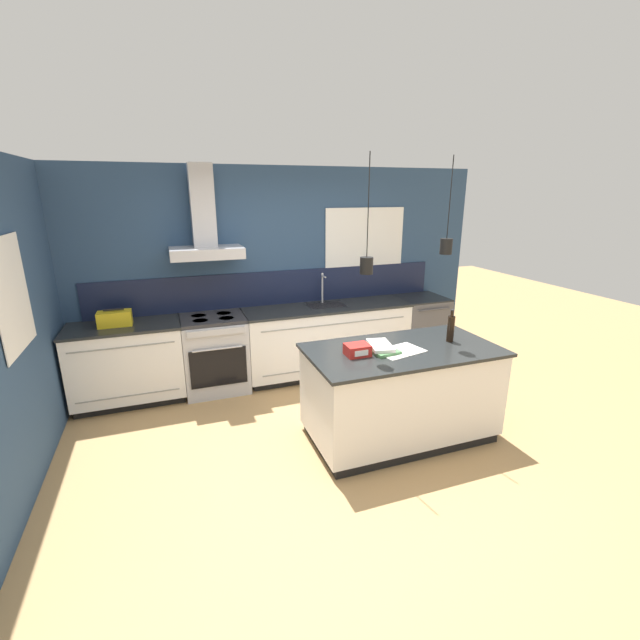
{
  "coord_description": "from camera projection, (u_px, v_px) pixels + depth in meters",
  "views": [
    {
      "loc": [
        -1.27,
        -3.2,
        2.3
      ],
      "look_at": [
        0.15,
        0.7,
        1.05
      ],
      "focal_mm": 24.0,
      "sensor_mm": 36.0,
      "label": 1
    }
  ],
  "objects": [
    {
      "name": "book_stack",
      "position": [
        381.0,
        348.0,
        3.89
      ],
      "size": [
        0.27,
        0.38,
        0.06
      ],
      "color": "#4C7F4C",
      "rests_on": "kitchen_island"
    },
    {
      "name": "counter_run_sink",
      "position": [
        327.0,
        339.0,
        5.55
      ],
      "size": [
        2.14,
        0.64,
        1.3
      ],
      "color": "black",
      "rests_on": "ground_plane"
    },
    {
      "name": "paper_pile",
      "position": [
        400.0,
        351.0,
        3.88
      ],
      "size": [
        0.48,
        0.37,
        0.01
      ],
      "color": "silver",
      "rests_on": "kitchen_island"
    },
    {
      "name": "yellow_toolbox",
      "position": [
        115.0,
        319.0,
        4.59
      ],
      "size": [
        0.34,
        0.18,
        0.19
      ],
      "color": "gold",
      "rests_on": "counter_run_left"
    },
    {
      "name": "ground_plane",
      "position": [
        331.0,
        450.0,
        3.96
      ],
      "size": [
        16.0,
        16.0,
        0.0
      ],
      "primitive_type": "plane",
      "color": "tan",
      "rests_on": "ground"
    },
    {
      "name": "wall_left",
      "position": [
        18.0,
        321.0,
        3.42
      ],
      "size": [
        0.08,
        3.8,
        2.6
      ],
      "color": "navy",
      "rests_on": "ground_plane"
    },
    {
      "name": "wall_back",
      "position": [
        270.0,
        270.0,
        5.35
      ],
      "size": [
        5.6,
        2.13,
        2.6
      ],
      "color": "navy",
      "rests_on": "ground_plane"
    },
    {
      "name": "kitchen_island",
      "position": [
        400.0,
        393.0,
        4.08
      ],
      "size": [
        1.78,
        0.95,
        0.91
      ],
      "color": "black",
      "rests_on": "ground_plane"
    },
    {
      "name": "dishwasher",
      "position": [
        419.0,
        329.0,
        6.0
      ],
      "size": [
        0.64,
        0.65,
        0.91
      ],
      "color": "#4C4C51",
      "rests_on": "ground_plane"
    },
    {
      "name": "bottle_on_island",
      "position": [
        451.0,
        328.0,
        4.1
      ],
      "size": [
        0.07,
        0.07,
        0.32
      ],
      "color": "black",
      "rests_on": "kitchen_island"
    },
    {
      "name": "counter_run_left",
      "position": [
        128.0,
        363.0,
        4.77
      ],
      "size": [
        1.19,
        0.64,
        0.91
      ],
      "color": "black",
      "rests_on": "ground_plane"
    },
    {
      "name": "red_supply_box",
      "position": [
        357.0,
        350.0,
        3.77
      ],
      "size": [
        0.21,
        0.17,
        0.1
      ],
      "color": "red",
      "rests_on": "kitchen_island"
    },
    {
      "name": "oven_range",
      "position": [
        215.0,
        353.0,
        5.08
      ],
      "size": [
        0.73,
        0.66,
        0.91
      ],
      "color": "#B5B5BA",
      "rests_on": "ground_plane"
    }
  ]
}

